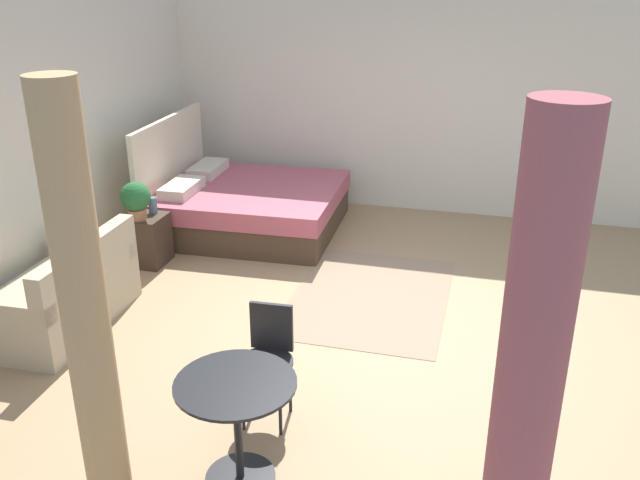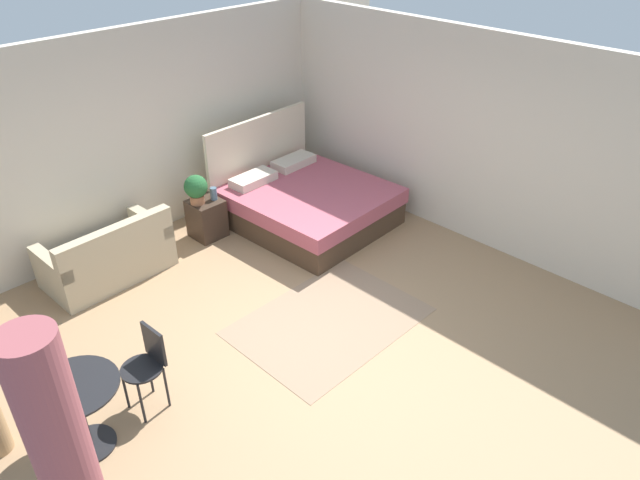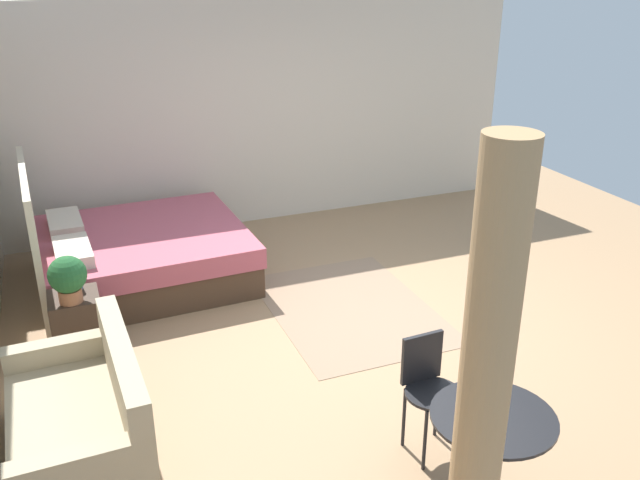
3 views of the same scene
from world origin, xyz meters
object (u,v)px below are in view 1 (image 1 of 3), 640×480
object	(u,v)px
nightstand	(146,240)
balcony_table	(237,412)
bed	(246,205)
potted_plant	(136,199)
vase	(153,205)
couch	(62,297)
cafe_chair_near_window	(269,351)

from	to	relation	value
nightstand	balcony_table	world-z (taller)	balcony_table
bed	potted_plant	bearing A→B (deg)	152.88
nightstand	balcony_table	size ratio (longest dim) A/B	0.73
vase	balcony_table	xyz separation A→B (m)	(-2.94, -2.10, -0.12)
nightstand	balcony_table	xyz separation A→B (m)	(-2.82, -2.14, 0.23)
nightstand	vase	world-z (taller)	vase
couch	balcony_table	world-z (taller)	couch
vase	nightstand	bearing A→B (deg)	158.60
bed	balcony_table	xyz separation A→B (m)	(-4.04, -1.48, 0.19)
nightstand	cafe_chair_near_window	world-z (taller)	cafe_chair_near_window
balcony_table	cafe_chair_near_window	xyz separation A→B (m)	(0.67, 0.03, 0.02)
vase	cafe_chair_near_window	bearing A→B (deg)	-137.77
bed	nightstand	distance (m)	1.39
nightstand	vase	distance (m)	0.37
nightstand	potted_plant	bearing A→B (deg)	171.06
bed	vase	xyz separation A→B (m)	(-1.10, 0.61, 0.31)
couch	balcony_table	xyz separation A→B (m)	(-1.41, -2.20, 0.22)
couch	balcony_table	bearing A→B (deg)	-122.70
bed	cafe_chair_near_window	size ratio (longest dim) A/B	2.54
vase	cafe_chair_near_window	xyz separation A→B (m)	(-2.28, -2.07, -0.10)
balcony_table	couch	bearing A→B (deg)	57.30
potted_plant	vase	world-z (taller)	potted_plant
bed	cafe_chair_near_window	distance (m)	3.68
couch	nightstand	world-z (taller)	couch
vase	cafe_chair_near_window	distance (m)	3.08
nightstand	cafe_chair_near_window	distance (m)	3.03
bed	potted_plant	distance (m)	1.55
balcony_table	cafe_chair_near_window	bearing A→B (deg)	2.59
vase	cafe_chair_near_window	world-z (taller)	cafe_chair_near_window
couch	potted_plant	distance (m)	1.40
couch	potted_plant	size ratio (longest dim) A/B	3.69
nightstand	potted_plant	xyz separation A→B (m)	(-0.10, 0.02, 0.49)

